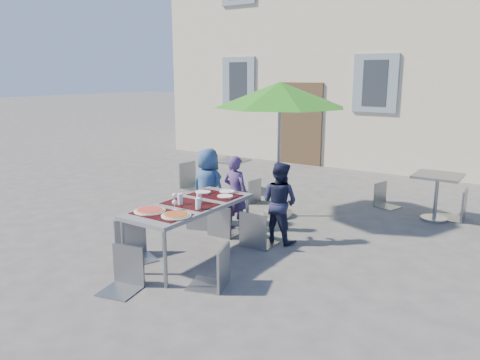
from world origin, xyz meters
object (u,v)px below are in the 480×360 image
Objects in this scene: pizza_near_left at (150,210)px; bg_chair_r_0 at (251,176)px; child_2 at (279,202)px; bg_chair_l_1 at (385,181)px; chair_2 at (257,208)px; bg_chair_r_1 at (459,186)px; patio_umbrella at (280,96)px; child_0 at (208,187)px; chair_5 at (122,244)px; cafe_table_1 at (437,188)px; pizza_near_right at (176,215)px; child_1 at (235,193)px; chair_0 at (202,190)px; chair_3 at (132,216)px; chair_4 at (215,242)px; chair_1 at (222,202)px; cafe_table_0 at (231,171)px; dining_table at (190,208)px; bg_chair_l_0 at (191,159)px.

pizza_near_left is 3.45m from bg_chair_r_0.
child_2 reaches higher than bg_chair_l_1.
chair_2 is 3.68m from bg_chair_r_1.
patio_umbrella is at bearing -149.99° from bg_chair_r_1.
child_0 is 2.51m from chair_5.
bg_chair_l_1 is at bearing 159.58° from cafe_table_1.
pizza_near_right is at bearing -72.33° from bg_chair_r_0.
child_1 reaches higher than cafe_table_1.
pizza_near_left is at bearing -109.15° from bg_chair_l_1.
patio_umbrella is 2.65× the size of bg_chair_r_0.
chair_0 reaches higher than cafe_table_1.
chair_3 is 1.46m from chair_4.
chair_1 is 0.99× the size of chair_5.
cafe_table_0 is at bearing 110.71° from pizza_near_left.
dining_table is at bearing 99.10° from child_1.
child_1 reaches higher than bg_chair_r_0.
pizza_near_right is 0.39× the size of chair_5.
child_2 is (1.36, -0.06, -0.03)m from child_0.
chair_4 is 0.41× the size of patio_umbrella.
pizza_near_left is 0.40× the size of chair_2.
chair_3 is at bearing 56.49° from child_2.
cafe_table_1 is at bearing -143.05° from bg_chair_r_1.
dining_table is 4.66m from bg_chair_r_1.
child_2 is 1.19× the size of bg_chair_r_1.
pizza_near_left and pizza_near_right have the same top height.
bg_chair_r_0 is at bearing -30.04° from cafe_table_0.
child_1 is 0.83m from child_2.
chair_2 is at bearing -123.80° from cafe_table_1.
child_2 is at bearing -41.82° from cafe_table_0.
child_1 is at bearing 146.01° from chair_2.
chair_1 is 4.03m from bg_chair_r_1.
chair_3 is at bearing -86.53° from bg_chair_r_0.
child_1 reaches higher than chair_2.
pizza_near_right is at bearing -86.33° from patio_umbrella.
bg_chair_l_1 is (0.72, 2.73, -0.11)m from child_2.
chair_0 is (-0.85, 1.57, -0.14)m from pizza_near_right.
child_1 is 2.98m from bg_chair_l_0.
dining_table is 2.20× the size of bg_chair_l_1.
pizza_near_left is 0.41× the size of chair_4.
chair_0 is at bearing 120.96° from dining_table.
chair_4 is at bearing -74.92° from patio_umbrella.
cafe_table_1 is 1.04m from bg_chair_l_1.
cafe_table_1 is at bearing 56.20° from chair_2.
child_1 is at bearing 88.70° from chair_1.
chair_2 is (-0.15, -0.38, -0.02)m from child_2.
child_2 is 2.20m from bg_chair_r_0.
chair_4 is 1.09× the size of bg_chair_r_0.
cafe_table_0 is at bearing 12.64° from bg_chair_l_0.
pizza_near_right reaches higher than dining_table.
dining_table is 0.57m from pizza_near_right.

